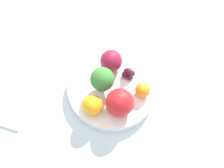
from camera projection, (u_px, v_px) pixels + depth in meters
ground_plane at (112, 94)px, 0.78m from camera, size 6.00×6.00×0.00m
table_surface at (112, 92)px, 0.77m from camera, size 1.20×1.20×0.02m
bowl at (112, 88)px, 0.75m from camera, size 0.21×0.21×0.03m
broccoli at (102, 80)px, 0.69m from camera, size 0.05×0.05×0.07m
apple_red at (120, 103)px, 0.68m from camera, size 0.06×0.06×0.06m
apple_green at (111, 61)px, 0.73m from camera, size 0.05×0.05×0.05m
orange_front at (143, 90)px, 0.71m from camera, size 0.04×0.04×0.04m
orange_back at (93, 105)px, 0.69m from camera, size 0.05×0.05×0.05m
grape_cluster at (128, 73)px, 0.74m from camera, size 0.03×0.03×0.03m
napkin at (0, 96)px, 0.75m from camera, size 0.20×0.19×0.01m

